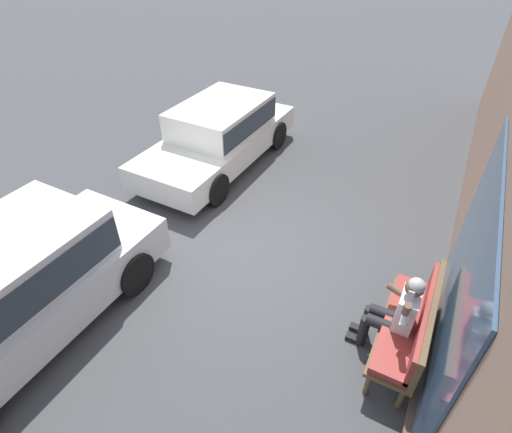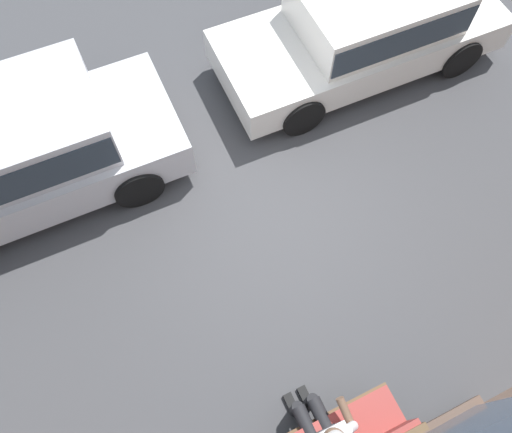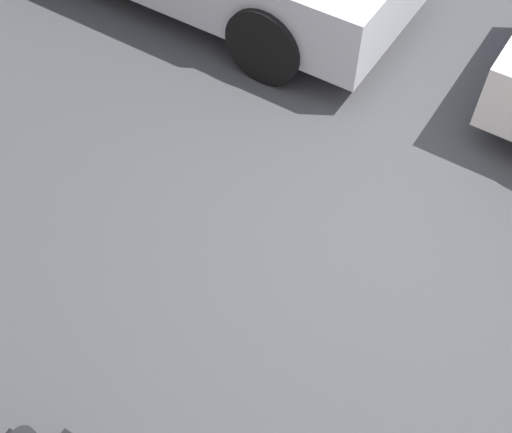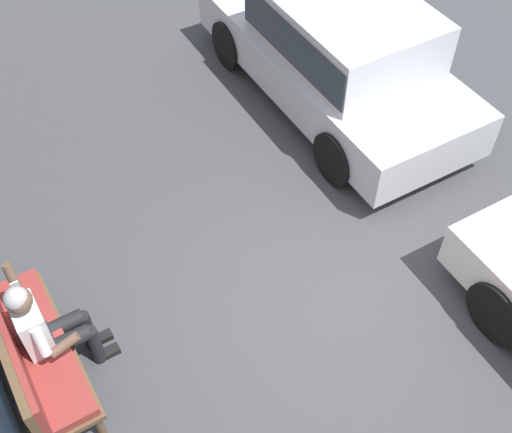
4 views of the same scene
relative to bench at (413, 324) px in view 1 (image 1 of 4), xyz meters
name	(u,v)px [view 1 (image 1 of 4)]	position (x,y,z in m)	size (l,w,h in m)	color
ground_plane	(240,250)	(-0.74, -2.90, -0.59)	(60.00, 60.00, 0.00)	#424244
bench	(413,324)	(0.00, 0.00, 0.00)	(1.71, 0.55, 1.02)	brown
person_on_phone	(396,313)	(0.03, -0.22, 0.13)	(0.73, 0.74, 1.35)	black
parked_car_near	(220,132)	(-3.17, -4.76, 0.17)	(4.33, 1.88, 1.38)	white
parked_car_mid	(13,285)	(1.97, -4.70, 0.24)	(4.25, 1.88, 1.53)	silver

